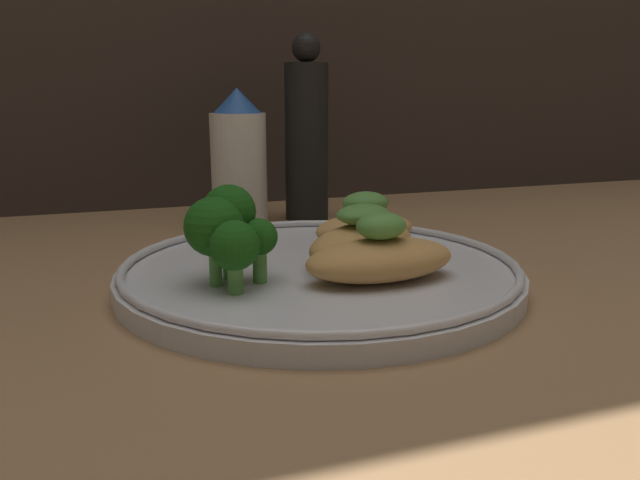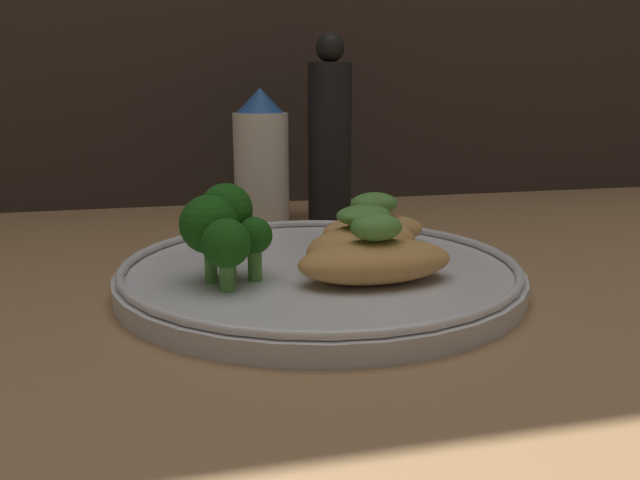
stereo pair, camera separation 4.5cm
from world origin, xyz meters
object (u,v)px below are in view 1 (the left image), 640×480
Objects in this scene: broccoli_bunch at (228,229)px; pepper_grinder at (307,136)px; sauce_bottle at (239,160)px; plate at (320,272)px.

broccoli_bunch is 29.63cm from pepper_grinder.
broccoli_bunch is 0.33× the size of pepper_grinder.
pepper_grinder reaches higher than sauce_bottle.
sauce_bottle is at bearing 91.80° from plate.
broccoli_bunch is at bearing -103.93° from sauce_bottle.
plate is at bearing -88.20° from sauce_bottle.
sauce_bottle is at bearing 76.07° from broccoli_bunch.
sauce_bottle is (6.40, 25.82, 1.67)cm from broccoli_bunch.
pepper_grinder reaches higher than plate.
pepper_grinder reaches higher than broccoli_bunch.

